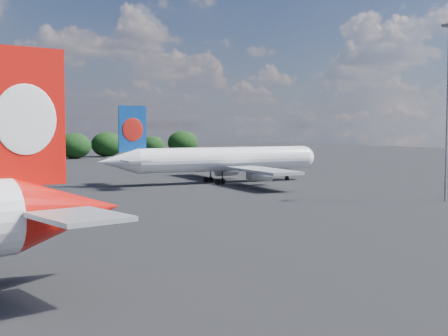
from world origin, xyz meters
TOP-DOWN VIEW (x-y plane):
  - china_southern_airliner at (55.42, 75.51)m, footprint 44.82×42.74m
  - floodlight_mast_near at (67.94, 33.03)m, footprint 1.60×1.60m

SIDE VIEW (x-z plane):
  - china_southern_airliner at x=55.42m, z-range -2.86..11.77m
  - floodlight_mast_near at x=67.94m, z-range 3.41..28.97m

